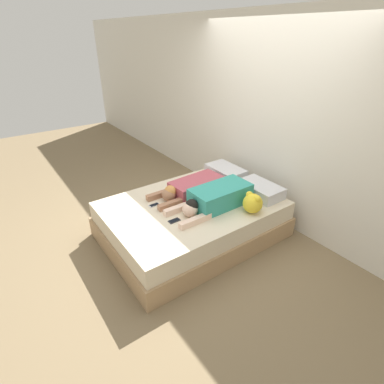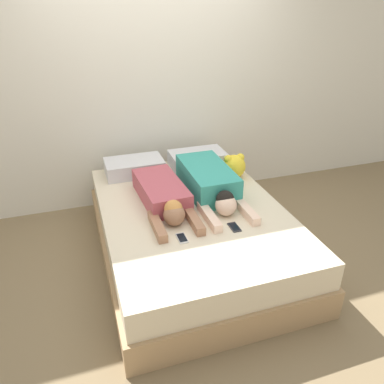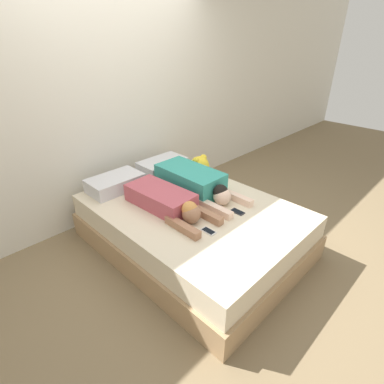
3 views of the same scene
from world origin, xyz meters
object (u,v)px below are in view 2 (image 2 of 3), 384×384
(person_left, at_px, (164,196))
(person_right, at_px, (210,183))
(pillow_head_left, at_px, (134,167))
(cell_phone_right, at_px, (234,227))
(plush_toy, at_px, (234,166))
(pillow_head_right, at_px, (197,159))
(cell_phone_left, at_px, (182,238))
(bed, at_px, (192,232))

(person_left, height_order, person_right, person_right)
(person_left, bearing_deg, pillow_head_left, 99.81)
(cell_phone_right, xyz_separation_m, plush_toy, (0.36, 0.84, 0.12))
(person_left, distance_m, person_right, 0.44)
(pillow_head_left, distance_m, pillow_head_right, 0.67)
(cell_phone_left, distance_m, plush_toy, 1.17)
(person_right, xyz_separation_m, cell_phone_right, (-0.01, -0.58, -0.11))
(pillow_head_left, relative_size, cell_phone_right, 4.34)
(pillow_head_left, relative_size, pillow_head_right, 1.00)
(pillow_head_right, distance_m, person_right, 0.66)
(pillow_head_right, distance_m, cell_phone_left, 1.36)
(cell_phone_left, bearing_deg, person_left, 89.80)
(plush_toy, bearing_deg, cell_phone_left, -132.69)
(cell_phone_right, height_order, plush_toy, plush_toy)
(cell_phone_left, bearing_deg, plush_toy, 47.31)
(pillow_head_left, xyz_separation_m, cell_phone_left, (0.12, -1.24, -0.07))
(bed, height_order, plush_toy, plush_toy)
(pillow_head_right, height_order, plush_toy, plush_toy)
(cell_phone_right, bearing_deg, pillow_head_left, 114.02)
(bed, xyz_separation_m, plush_toy, (0.58, 0.45, 0.36))
(pillow_head_right, bearing_deg, pillow_head_left, 180.00)
(person_left, xyz_separation_m, plush_toy, (0.79, 0.32, 0.04))
(plush_toy, bearing_deg, pillow_head_left, 156.89)
(pillow_head_right, xyz_separation_m, person_right, (-0.11, -0.65, 0.04))
(person_right, relative_size, cell_phone_right, 8.08)
(person_right, bearing_deg, cell_phone_left, -126.57)
(cell_phone_left, xyz_separation_m, plush_toy, (0.79, 0.85, 0.12))
(pillow_head_right, distance_m, cell_phone_right, 1.24)
(person_right, xyz_separation_m, plush_toy, (0.35, 0.26, 0.01))
(pillow_head_right, bearing_deg, person_left, -127.60)
(bed, height_order, cell_phone_left, cell_phone_left)
(bed, distance_m, cell_phone_right, 0.51)
(pillow_head_left, xyz_separation_m, person_left, (0.12, -0.71, 0.01))
(bed, relative_size, cell_phone_left, 16.26)
(bed, xyz_separation_m, cell_phone_right, (0.21, -0.39, 0.25))
(pillow_head_left, height_order, cell_phone_right, pillow_head_left)
(pillow_head_right, xyz_separation_m, cell_phone_right, (-0.12, -1.23, -0.07))
(bed, relative_size, person_right, 2.01)
(person_left, bearing_deg, cell_phone_right, -50.81)
(pillow_head_left, distance_m, person_right, 0.86)
(person_left, bearing_deg, cell_phone_left, -90.20)
(person_left, height_order, plush_toy, plush_toy)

